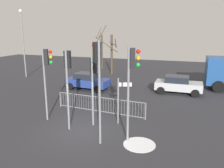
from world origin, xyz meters
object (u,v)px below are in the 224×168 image
at_px(traffic_light_rear_right, 93,76).
at_px(traffic_light_rear_left, 132,73).
at_px(traffic_light_foreground_right, 46,68).
at_px(car_silver_far, 178,84).
at_px(traffic_light_mid_left, 98,69).
at_px(street_lamp, 23,37).
at_px(traffic_light_mid_right, 68,71).
at_px(direction_sign_post, 119,98).
at_px(bare_tree_left, 112,54).
at_px(bare_tree_centre, 102,49).
at_px(car_blue_mid, 88,81).

bearing_deg(traffic_light_rear_right, traffic_light_rear_left, -25.40).
height_order(traffic_light_foreground_right, car_silver_far, traffic_light_foreground_right).
relative_size(traffic_light_mid_left, traffic_light_rear_right, 1.26).
bearing_deg(street_lamp, traffic_light_mid_left, -40.39).
relative_size(traffic_light_rear_right, traffic_light_mid_right, 0.89).
bearing_deg(traffic_light_mid_left, traffic_light_foreground_right, 102.65).
bearing_deg(traffic_light_foreground_right, direction_sign_post, 76.81).
xyz_separation_m(traffic_light_rear_right, car_silver_far, (4.16, 8.23, -2.05)).
height_order(traffic_light_mid_right, bare_tree_left, bare_tree_left).
height_order(car_silver_far, bare_tree_centre, bare_tree_centre).
distance_m(direction_sign_post, street_lamp, 16.73).
bearing_deg(car_silver_far, traffic_light_rear_right, -116.50).
relative_size(traffic_light_foreground_right, bare_tree_centre, 0.73).
bearing_deg(bare_tree_centre, direction_sign_post, -65.61).
xyz_separation_m(traffic_light_rear_right, bare_tree_left, (-3.79, 14.25, -0.37)).
bearing_deg(direction_sign_post, traffic_light_rear_right, -175.08).
bearing_deg(traffic_light_rear_left, traffic_light_mid_right, -112.14).
relative_size(car_blue_mid, bare_tree_centre, 0.67).
distance_m(traffic_light_mid_right, car_silver_far, 10.79).
xyz_separation_m(traffic_light_foreground_right, traffic_light_mid_right, (1.76, -0.68, 0.02)).
relative_size(traffic_light_rear_right, car_silver_far, 1.01).
distance_m(traffic_light_mid_left, direction_sign_post, 3.22).
relative_size(street_lamp, bare_tree_left, 1.57).
distance_m(traffic_light_rear_left, direction_sign_post, 2.82).
relative_size(car_silver_far, bare_tree_left, 0.81).
distance_m(street_lamp, bare_tree_centre, 10.06).
bearing_deg(bare_tree_centre, traffic_light_foreground_right, -78.74).
xyz_separation_m(traffic_light_mid_right, bare_tree_left, (-2.77, 15.19, -0.72)).
xyz_separation_m(traffic_light_rear_right, direction_sign_post, (1.32, 0.55, -1.32)).
distance_m(traffic_light_mid_left, car_blue_mid, 10.42).
height_order(traffic_light_rear_left, street_lamp, street_lamp).
relative_size(traffic_light_rear_left, street_lamp, 0.62).
height_order(traffic_light_rear_left, bare_tree_centre, bare_tree_centre).
distance_m(traffic_light_rear_right, car_blue_mid, 8.13).
height_order(traffic_light_mid_right, street_lamp, street_lamp).
bearing_deg(traffic_light_rear_left, traffic_light_foreground_right, -117.62).
bearing_deg(direction_sign_post, traffic_light_foreground_right, 173.27).
bearing_deg(street_lamp, car_blue_mid, -16.37).
xyz_separation_m(traffic_light_mid_left, street_lamp, (-13.51, 11.49, 0.91)).
height_order(direction_sign_post, bare_tree_left, bare_tree_left).
height_order(traffic_light_rear_right, traffic_light_rear_left, traffic_light_rear_left).
height_order(traffic_light_rear_left, car_blue_mid, traffic_light_rear_left).
bearing_deg(traffic_light_rear_left, traffic_light_rear_right, -134.09).
xyz_separation_m(car_blue_mid, bare_tree_left, (-0.16, 7.28, 1.68)).
height_order(traffic_light_foreground_right, bare_tree_centre, bare_tree_centre).
height_order(traffic_light_mid_left, bare_tree_centre, bare_tree_centre).
bearing_deg(car_silver_far, car_blue_mid, -170.58).
xyz_separation_m(street_lamp, bare_tree_left, (8.67, 4.68, -2.00)).
distance_m(traffic_light_foreground_right, bare_tree_centre, 17.91).
relative_size(traffic_light_mid_right, car_silver_far, 1.13).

